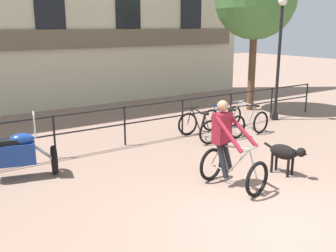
{
  "coord_description": "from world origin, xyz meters",
  "views": [
    {
      "loc": [
        -4.65,
        -3.71,
        3.07
      ],
      "look_at": [
        -0.21,
        2.86,
        1.05
      ],
      "focal_mm": 42.0,
      "sensor_mm": 36.0,
      "label": 1
    }
  ],
  "objects_px": {
    "cyclist_with_bike": "(228,149)",
    "parked_bicycle_near_lamp": "(198,127)",
    "street_lamp": "(279,53)",
    "parked_bicycle_mid_right": "(247,118)",
    "dog": "(285,153)",
    "parked_bicycle_mid_left": "(224,122)",
    "parked_motorcycle": "(12,153)"
  },
  "relations": [
    {
      "from": "dog",
      "to": "parked_bicycle_near_lamp",
      "type": "distance_m",
      "value": 3.13
    },
    {
      "from": "parked_bicycle_mid_left",
      "to": "cyclist_with_bike",
      "type": "bearing_deg",
      "value": 44.58
    },
    {
      "from": "dog",
      "to": "parked_bicycle_mid_right",
      "type": "height_order",
      "value": "parked_bicycle_mid_right"
    },
    {
      "from": "parked_motorcycle",
      "to": "parked_bicycle_near_lamp",
      "type": "xyz_separation_m",
      "value": [
        4.96,
        0.13,
        -0.2
      ]
    },
    {
      "from": "cyclist_with_bike",
      "to": "parked_bicycle_near_lamp",
      "type": "xyz_separation_m",
      "value": [
        1.56,
        2.9,
        -0.41
      ]
    },
    {
      "from": "street_lamp",
      "to": "parked_bicycle_mid_right",
      "type": "bearing_deg",
      "value": -166.23
    },
    {
      "from": "parked_bicycle_mid_left",
      "to": "parked_bicycle_mid_right",
      "type": "height_order",
      "value": "same"
    },
    {
      "from": "cyclist_with_bike",
      "to": "parked_bicycle_mid_right",
      "type": "relative_size",
      "value": 1.46
    },
    {
      "from": "dog",
      "to": "street_lamp",
      "type": "height_order",
      "value": "street_lamp"
    },
    {
      "from": "parked_bicycle_mid_left",
      "to": "parked_bicycle_near_lamp",
      "type": "bearing_deg",
      "value": -4.62
    },
    {
      "from": "parked_bicycle_mid_right",
      "to": "parked_bicycle_mid_left",
      "type": "bearing_deg",
      "value": -4.72
    },
    {
      "from": "dog",
      "to": "parked_bicycle_mid_left",
      "type": "height_order",
      "value": "parked_bicycle_mid_left"
    },
    {
      "from": "parked_bicycle_near_lamp",
      "to": "street_lamp",
      "type": "bearing_deg",
      "value": -169.67
    },
    {
      "from": "cyclist_with_bike",
      "to": "parked_bicycle_mid_left",
      "type": "distance_m",
      "value": 3.85
    },
    {
      "from": "cyclist_with_bike",
      "to": "parked_bicycle_near_lamp",
      "type": "relative_size",
      "value": 1.48
    },
    {
      "from": "dog",
      "to": "parked_bicycle_mid_right",
      "type": "bearing_deg",
      "value": 47.99
    },
    {
      "from": "parked_bicycle_near_lamp",
      "to": "parked_bicycle_mid_right",
      "type": "relative_size",
      "value": 0.99
    },
    {
      "from": "dog",
      "to": "parked_bicycle_mid_left",
      "type": "xyz_separation_m",
      "value": [
        1.07,
        3.12,
        -0.12
      ]
    },
    {
      "from": "dog",
      "to": "parked_bicycle_mid_right",
      "type": "distance_m",
      "value": 3.71
    },
    {
      "from": "parked_bicycle_near_lamp",
      "to": "parked_bicycle_mid_right",
      "type": "height_order",
      "value": "same"
    },
    {
      "from": "dog",
      "to": "parked_bicycle_near_lamp",
      "type": "relative_size",
      "value": 0.88
    },
    {
      "from": "dog",
      "to": "parked_bicycle_mid_right",
      "type": "relative_size",
      "value": 0.87
    },
    {
      "from": "parked_bicycle_mid_left",
      "to": "street_lamp",
      "type": "height_order",
      "value": "street_lamp"
    },
    {
      "from": "parked_motorcycle",
      "to": "parked_bicycle_near_lamp",
      "type": "relative_size",
      "value": 1.59
    },
    {
      "from": "parked_motorcycle",
      "to": "cyclist_with_bike",
      "type": "bearing_deg",
      "value": -115.01
    },
    {
      "from": "parked_motorcycle",
      "to": "dog",
      "type": "bearing_deg",
      "value": -107.64
    },
    {
      "from": "parked_motorcycle",
      "to": "parked_bicycle_mid_left",
      "type": "distance_m",
      "value": 5.9
    },
    {
      "from": "parked_bicycle_mid_left",
      "to": "street_lamp",
      "type": "bearing_deg",
      "value": -175.54
    },
    {
      "from": "parked_bicycle_near_lamp",
      "to": "parked_bicycle_mid_left",
      "type": "xyz_separation_m",
      "value": [
        0.94,
        0.0,
        0.0
      ]
    },
    {
      "from": "dog",
      "to": "parked_motorcycle",
      "type": "distance_m",
      "value": 5.68
    },
    {
      "from": "dog",
      "to": "parked_motorcycle",
      "type": "height_order",
      "value": "parked_motorcycle"
    },
    {
      "from": "cyclist_with_bike",
      "to": "parked_bicycle_near_lamp",
      "type": "bearing_deg",
      "value": 52.27
    }
  ]
}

